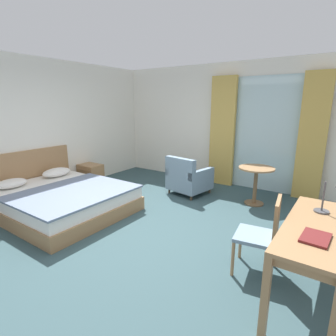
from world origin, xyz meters
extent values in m
cube|color=#334C51|center=(0.00, 0.00, -0.05)|extent=(6.03, 6.56, 0.10)
cube|color=white|center=(0.00, 3.02, 1.36)|extent=(5.63, 0.12, 2.73)
cube|color=white|center=(-2.76, 0.00, 1.36)|extent=(0.12, 6.16, 2.73)
cube|color=silver|center=(0.95, 2.94, 1.20)|extent=(1.37, 0.02, 2.40)
cube|color=tan|center=(0.04, 2.84, 1.22)|extent=(0.57, 0.10, 2.43)
cube|color=tan|center=(1.85, 2.84, 1.22)|extent=(0.49, 0.10, 2.43)
cube|color=#9E754C|center=(-1.55, -0.29, 0.11)|extent=(2.20, 1.84, 0.23)
cube|color=white|center=(-1.55, -0.29, 0.32)|extent=(2.14, 1.79, 0.19)
cube|color=#9E754C|center=(-2.68, -0.28, 0.48)|extent=(0.07, 1.87, 0.96)
cube|color=slate|center=(-1.19, -0.29, 0.43)|extent=(1.46, 1.82, 0.03)
ellipsoid|color=white|center=(-2.34, -0.72, 0.49)|extent=(0.39, 0.52, 0.14)
ellipsoid|color=white|center=(-2.34, 0.16, 0.50)|extent=(0.38, 0.57, 0.17)
cube|color=#9E754C|center=(-2.42, 1.06, 0.24)|extent=(0.52, 0.38, 0.48)
cube|color=olive|center=(-2.42, 0.87, 0.33)|extent=(0.44, 0.01, 0.11)
cube|color=#9E754C|center=(2.29, -0.22, 0.76)|extent=(0.54, 1.49, 0.04)
cube|color=#9E754C|center=(2.29, -0.22, 0.70)|extent=(0.50, 1.42, 0.08)
cube|color=#9E754C|center=(2.52, -0.94, 0.37)|extent=(0.06, 0.06, 0.74)
cube|color=#9E754C|center=(2.05, -0.93, 0.37)|extent=(0.06, 0.06, 0.74)
cube|color=#9E754C|center=(2.07, 0.50, 0.37)|extent=(0.06, 0.06, 0.74)
cube|color=gray|center=(1.72, -0.09, 0.43)|extent=(0.48, 0.49, 0.04)
cube|color=#9E754C|center=(1.92, -0.06, 0.67)|extent=(0.09, 0.41, 0.44)
cylinder|color=#9E754C|center=(1.51, 0.08, 0.20)|extent=(0.04, 0.04, 0.41)
cylinder|color=#9E754C|center=(1.56, -0.31, 0.20)|extent=(0.04, 0.04, 0.41)
cylinder|color=#9E754C|center=(1.89, 0.13, 0.20)|extent=(0.04, 0.04, 0.41)
cylinder|color=#9E754C|center=(1.94, -0.26, 0.20)|extent=(0.04, 0.04, 0.41)
cylinder|color=#4C4C51|center=(2.30, 0.13, 0.78)|extent=(0.15, 0.15, 0.02)
cylinder|color=#4C4C51|center=(2.30, 0.13, 0.94)|extent=(0.02, 0.02, 0.31)
cube|color=maroon|center=(2.31, -0.53, 0.79)|extent=(0.22, 0.30, 0.02)
cube|color=gray|center=(-0.21, 1.83, 0.25)|extent=(0.83, 0.84, 0.30)
cube|color=gray|center=(-0.26, 1.53, 0.60)|extent=(0.73, 0.24, 0.40)
cube|color=gray|center=(0.09, 1.77, 0.48)|extent=(0.22, 0.74, 0.16)
cube|color=gray|center=(-0.51, 1.88, 0.48)|extent=(0.22, 0.74, 0.16)
cylinder|color=#4C3D2D|center=(0.13, 2.07, 0.05)|extent=(0.04, 0.04, 0.10)
cylinder|color=#4C3D2D|center=(-0.45, 2.18, 0.05)|extent=(0.04, 0.04, 0.10)
cylinder|color=#4C3D2D|center=(0.03, 1.47, 0.05)|extent=(0.04, 0.04, 0.10)
cylinder|color=#4C3D2D|center=(-0.56, 1.58, 0.05)|extent=(0.04, 0.04, 0.10)
cylinder|color=#9E754C|center=(1.10, 1.98, 0.69)|extent=(0.64, 0.64, 0.03)
cylinder|color=brown|center=(1.10, 1.98, 0.34)|extent=(0.07, 0.07, 0.68)
cylinder|color=brown|center=(1.10, 1.98, 0.01)|extent=(0.35, 0.35, 0.02)
camera|label=1|loc=(2.43, -2.83, 1.85)|focal=28.36mm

